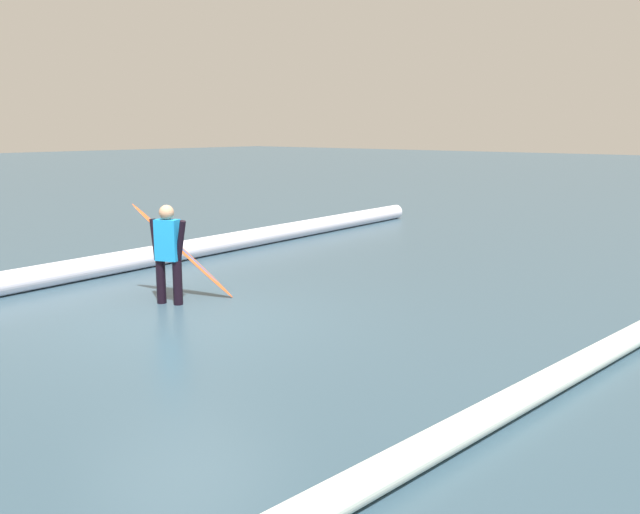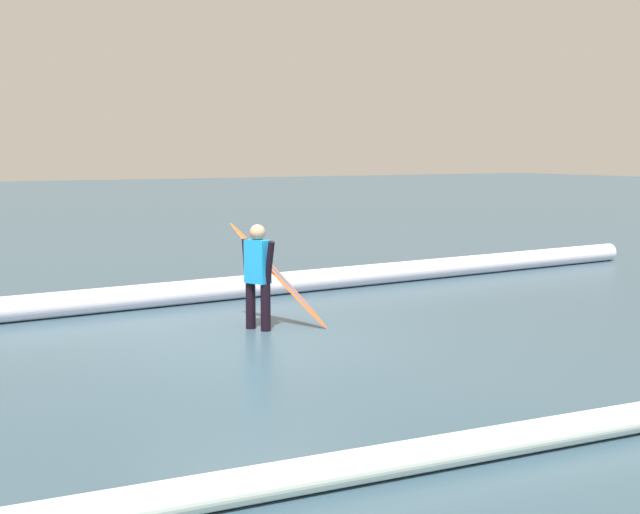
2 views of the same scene
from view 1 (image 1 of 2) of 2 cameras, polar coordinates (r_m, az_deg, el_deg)
ground_plane at (r=9.55m, az=-11.49°, el=-5.24°), size 130.76×130.76×0.00m
surfer at (r=10.35m, az=-12.48°, el=0.63°), size 0.31×0.60×1.48m
surfboard at (r=10.73m, az=-11.29°, el=0.49°), size 1.12×1.34×1.48m
wave_crest_foreground at (r=12.46m, az=-19.48°, el=-1.02°), size 21.03×1.54×0.39m
wave_crest_midground at (r=6.67m, az=16.06°, el=-11.27°), size 15.28×1.46×0.27m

